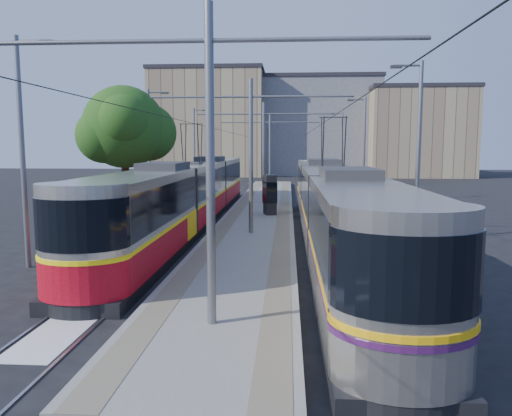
{
  "coord_description": "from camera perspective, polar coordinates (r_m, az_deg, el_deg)",
  "views": [
    {
      "loc": [
        1.69,
        -14.8,
        4.28
      ],
      "look_at": [
        0.31,
        6.79,
        1.6
      ],
      "focal_mm": 35.0,
      "sensor_mm": 36.0,
      "label": 1
    }
  ],
  "objects": [
    {
      "name": "shelter",
      "position": [
        29.29,
        1.6,
        1.65
      ],
      "size": [
        0.89,
        1.18,
        2.33
      ],
      "rotation": [
        0.0,
        0.0,
        0.26
      ],
      "color": "black",
      "rests_on": "platform"
    },
    {
      "name": "platform",
      "position": [
        32.12,
        0.61,
        -0.33
      ],
      "size": [
        4.0,
        50.0,
        0.3
      ],
      "primitive_type": "cube",
      "color": "gray",
      "rests_on": "ground"
    },
    {
      "name": "catenary",
      "position": [
        29.01,
        0.32,
        7.54
      ],
      "size": [
        9.2,
        70.0,
        7.0
      ],
      "color": "slate",
      "rests_on": "platform"
    },
    {
      "name": "tactile_strip_right",
      "position": [
        32.05,
        3.2,
        -0.08
      ],
      "size": [
        0.7,
        50.0,
        0.01
      ],
      "primitive_type": "cube",
      "color": "gray",
      "rests_on": "platform"
    },
    {
      "name": "street_lamps",
      "position": [
        35.84,
        0.96,
        6.9
      ],
      "size": [
        15.18,
        38.22,
        8.0
      ],
      "color": "slate",
      "rests_on": "ground"
    },
    {
      "name": "rails",
      "position": [
        32.13,
        0.61,
        -0.57
      ],
      "size": [
        8.71,
        70.0,
        0.03
      ],
      "color": "gray",
      "rests_on": "ground"
    },
    {
      "name": "building_right",
      "position": [
        75.1,
        17.96,
        8.24
      ],
      "size": [
        14.28,
        10.2,
        12.53
      ],
      "color": "tan",
      "rests_on": "ground"
    },
    {
      "name": "tactile_strip_left",
      "position": [
        32.2,
        -1.97,
        -0.03
      ],
      "size": [
        0.7,
        50.0,
        0.01
      ],
      "primitive_type": "cube",
      "color": "gray",
      "rests_on": "platform"
    },
    {
      "name": "tree",
      "position": [
        31.39,
        -14.16,
        8.77
      ],
      "size": [
        5.43,
        5.02,
        7.89
      ],
      "color": "#382314",
      "rests_on": "ground"
    },
    {
      "name": "track_arrow",
      "position": [
        13.62,
        -19.83,
        -11.65
      ],
      "size": [
        1.2,
        5.0,
        0.01
      ],
      "primitive_type": "cube",
      "color": "silver",
      "rests_on": "ground"
    },
    {
      "name": "tram_right",
      "position": [
        21.75,
        8.67,
        0.59
      ],
      "size": [
        2.43,
        28.77,
        5.5
      ],
      "color": "black",
      "rests_on": "ground"
    },
    {
      "name": "tram_left",
      "position": [
        27.98,
        -7.26,
        1.72
      ],
      "size": [
        2.43,
        31.73,
        5.5
      ],
      "color": "black",
      "rests_on": "ground"
    },
    {
      "name": "building_left",
      "position": [
        75.79,
        -5.29,
        9.62
      ],
      "size": [
        16.32,
        12.24,
        15.41
      ],
      "color": "tan",
      "rests_on": "ground"
    },
    {
      "name": "building_centre",
      "position": [
        78.98,
        6.87,
        9.19
      ],
      "size": [
        18.36,
        14.28,
        14.55
      ],
      "color": "gray",
      "rests_on": "ground"
    },
    {
      "name": "ground",
      "position": [
        15.5,
        -2.78,
        -8.97
      ],
      "size": [
        160.0,
        160.0,
        0.0
      ],
      "primitive_type": "plane",
      "color": "black",
      "rests_on": "ground"
    }
  ]
}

